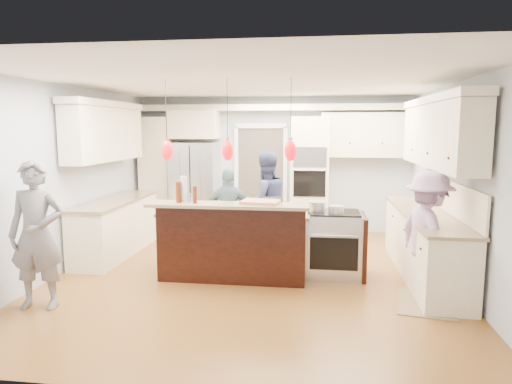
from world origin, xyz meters
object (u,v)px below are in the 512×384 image
at_px(kitchen_island, 236,240).
at_px(person_bar_end, 37,235).
at_px(person_far_left, 265,203).
at_px(refrigerator, 195,187).
at_px(island_range, 335,244).

distance_m(kitchen_island, person_bar_end, 2.61).
bearing_deg(person_far_left, person_bar_end, 19.79).
height_order(refrigerator, island_range, refrigerator).
height_order(island_range, person_bar_end, person_bar_end).
height_order(island_range, person_far_left, person_far_left).
bearing_deg(person_far_left, refrigerator, -71.45).
relative_size(refrigerator, kitchen_island, 0.86).
distance_m(refrigerator, person_far_left, 2.16).
height_order(kitchen_island, person_bar_end, person_bar_end).
relative_size(refrigerator, person_far_left, 1.06).
xyz_separation_m(refrigerator, kitchen_island, (1.30, -2.57, -0.42)).
distance_m(island_range, person_bar_end, 3.85).
height_order(person_bar_end, person_far_left, person_bar_end).
height_order(kitchen_island, island_range, kitchen_island).
bearing_deg(island_range, person_far_left, 137.20).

